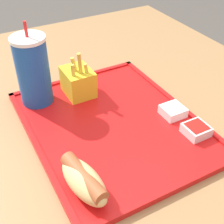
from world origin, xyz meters
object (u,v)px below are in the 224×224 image
Objects in this scene: hot_dog_far at (84,180)px; soda_cup at (33,71)px; sauce_cup_mayo at (173,111)px; sauce_cup_ketchup at (196,130)px; fries_carton at (78,81)px.

soda_cup is at bearing -2.49° from hot_dog_far.
sauce_cup_ketchup is at bearing -177.95° from sauce_cup_mayo.
fries_carton is at bearing 30.90° from sauce_cup_ketchup.
sauce_cup_mayo is at bearing -128.68° from soda_cup.
hot_dog_far is at bearing 110.23° from sauce_cup_mayo.
soda_cup is 0.31m from hot_dog_far.
sauce_cup_mayo is (0.10, -0.27, -0.01)m from hot_dog_far.
soda_cup is at bearing 42.52° from sauce_cup_ketchup.
sauce_cup_mayo is 0.08m from sauce_cup_ketchup.
sauce_cup_mayo is at bearing 2.05° from sauce_cup_ketchup.
hot_dog_far is 2.59× the size of sauce_cup_ketchup.
sauce_cup_mayo is (-0.21, -0.26, -0.07)m from soda_cup.
soda_cup is at bearing 79.30° from fries_carton.
sauce_cup_mayo is 1.00× the size of sauce_cup_ketchup.
hot_dog_far is 2.59× the size of sauce_cup_mayo.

